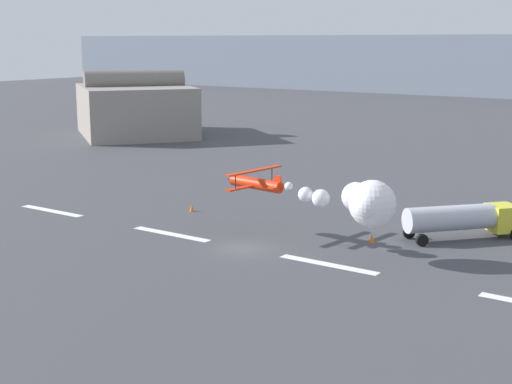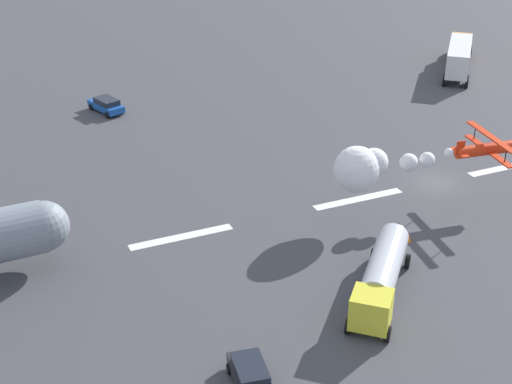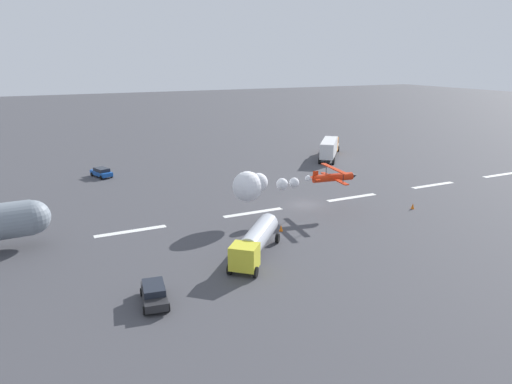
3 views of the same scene
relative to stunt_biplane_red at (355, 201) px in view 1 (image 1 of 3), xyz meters
The scene contains 9 objects.
ground_plane 9.74m from the stunt_biplane_red, 161.27° to the right, with size 440.00×440.00×0.00m, color #424247.
runway_stripe_1 31.53m from the stunt_biplane_red, behind, with size 8.00×0.90×0.01m, color white.
runway_stripe_2 16.68m from the stunt_biplane_red, behind, with size 8.00×0.90×0.01m, color white.
runway_stripe_3 5.25m from the stunt_biplane_red, 102.19° to the right, with size 8.00×0.90×0.01m, color white.
stunt_biplane_red is the anchor object (origin of this frame).
fuel_tanker_truck 11.32m from the stunt_biplane_red, 62.29° to the left, with size 8.31×8.90×2.90m.
hangar_building 78.20m from the stunt_biplane_red, 145.68° to the left, with size 28.58×27.68×11.23m.
traffic_cone_near 20.76m from the stunt_biplane_red, 166.46° to the left, with size 0.44×0.44×0.75m, color orange.
traffic_cone_far 6.07m from the stunt_biplane_red, 97.55° to the left, with size 0.44×0.44×0.75m, color orange.
Camera 1 is at (32.40, -45.52, 16.21)m, focal length 51.26 mm.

